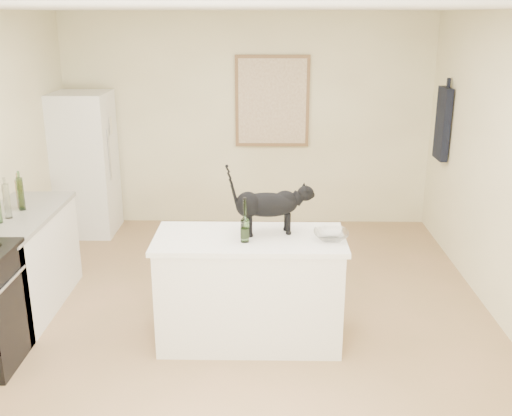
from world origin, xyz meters
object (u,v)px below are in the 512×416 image
object	(u,v)px
black_cat	(267,208)
wine_bottle	(245,223)
glass_bowl	(331,235)
fridge	(84,164)

from	to	relation	value
black_cat	wine_bottle	xyz separation A→B (m)	(-0.17, -0.18, -0.06)
glass_bowl	wine_bottle	bearing A→B (deg)	-174.90
fridge	glass_bowl	world-z (taller)	fridge
fridge	black_cat	xyz separation A→B (m)	(2.19, -2.48, 0.26)
fridge	glass_bowl	bearing A→B (deg)	-44.15
black_cat	glass_bowl	distance (m)	0.54
glass_bowl	black_cat	bearing A→B (deg)	165.90
wine_bottle	glass_bowl	distance (m)	0.68
fridge	wine_bottle	bearing A→B (deg)	-52.84
fridge	wine_bottle	distance (m)	3.35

